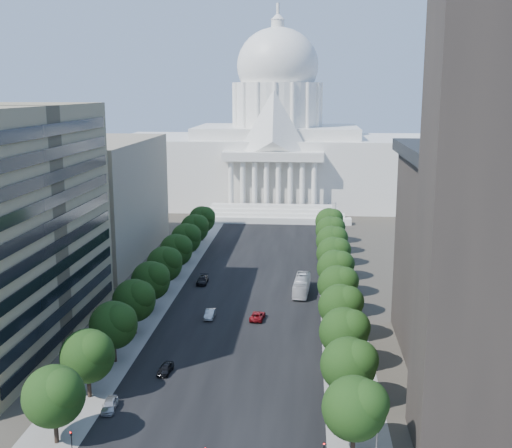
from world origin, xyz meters
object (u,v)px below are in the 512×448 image
(car_parked, at_px, (110,405))
(car_dark_a, at_px, (166,369))
(car_red, at_px, (258,316))
(car_silver, at_px, (210,314))
(city_bus, at_px, (302,285))
(car_dark_b, at_px, (202,280))

(car_parked, bearing_deg, car_dark_a, 61.42)
(car_red, bearing_deg, car_dark_a, 69.54)
(car_silver, relative_size, car_red, 0.91)
(car_dark_a, distance_m, car_parked, 12.99)
(car_parked, bearing_deg, car_silver, 71.50)
(car_dark_a, xyz_separation_m, car_silver, (3.06, 24.52, 0.05))
(car_red, xyz_separation_m, city_bus, (8.05, 16.85, 1.00))
(car_dark_b, relative_size, city_bus, 0.44)
(car_red, relative_size, city_bus, 0.42)
(car_silver, relative_size, car_parked, 1.05)
(car_silver, relative_size, city_bus, 0.38)
(car_dark_a, relative_size, car_red, 0.82)
(car_dark_a, height_order, city_bus, city_bus)
(car_red, height_order, car_dark_b, car_dark_b)
(car_silver, height_order, car_dark_b, car_dark_b)
(city_bus, bearing_deg, car_parked, -111.29)
(car_dark_a, height_order, car_red, car_dark_a)
(car_silver, distance_m, car_red, 9.06)
(car_dark_a, relative_size, city_bus, 0.35)
(car_parked, distance_m, city_bus, 58.86)
(car_silver, xyz_separation_m, car_parked, (-8.02, -36.52, -0.01))
(car_parked, relative_size, city_bus, 0.37)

